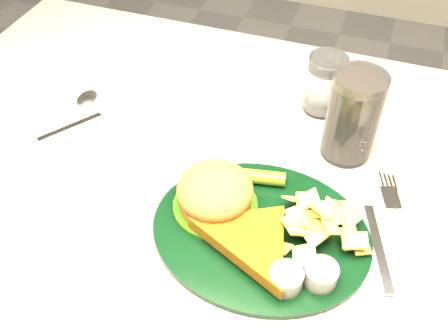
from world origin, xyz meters
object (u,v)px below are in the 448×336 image
Objects in this scene: dinner_plate at (262,219)px; cola_glass at (353,116)px; table at (226,288)px; fork_napkin at (379,241)px; water_glass at (325,84)px.

dinner_plate is 0.23m from cola_glass.
table is at bearing -150.19° from cola_glass.
cola_glass is 0.20m from fork_napkin.
fork_napkin is at bearing 12.44° from dinner_plate.
fork_napkin reaches higher than table.
dinner_plate is at bearing -112.07° from cola_glass.
cola_glass is at bearing 95.49° from fork_napkin.
dinner_plate is at bearing 174.74° from fork_napkin.
table is 7.85× the size of cola_glass.
water_glass is 0.12m from cola_glass.
water_glass reaches higher than fork_napkin.
table is 0.46m from fork_napkin.
water_glass is (0.02, 0.31, 0.02)m from dinner_plate.
water_glass is at bearing 121.35° from cola_glass.
dinner_plate is 0.31m from water_glass.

